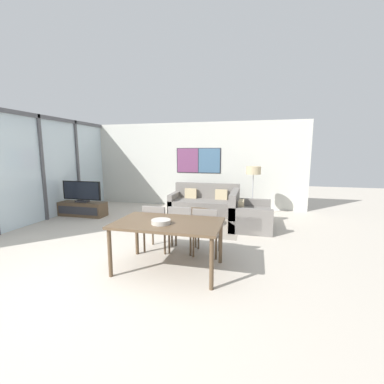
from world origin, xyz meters
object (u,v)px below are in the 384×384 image
at_px(tv_console, 83,209).
at_px(fruit_bowl, 161,221).
at_px(coffee_table, 195,215).
at_px(sofa_main, 205,204).
at_px(dining_table, 168,226).
at_px(dining_chair_right, 206,229).
at_px(floor_lamp, 253,173).
at_px(dining_chair_left, 157,225).
at_px(television, 82,192).
at_px(dining_chair_centre, 182,226).
at_px(sofa_side, 247,216).

distance_m(tv_console, fruit_bowl, 4.51).
relative_size(coffee_table, fruit_bowl, 3.21).
relative_size(sofa_main, dining_table, 1.22).
xyz_separation_m(sofa_main, dining_chair_right, (0.64, -3.14, 0.21)).
bearing_deg(floor_lamp, fruit_bowl, -108.11).
distance_m(tv_console, dining_table, 4.47).
bearing_deg(sofa_main, fruit_bowl, -88.38).
relative_size(coffee_table, dining_chair_right, 1.07).
xyz_separation_m(coffee_table, dining_table, (0.18, -2.50, 0.43)).
distance_m(coffee_table, dining_chair_left, 1.86).
xyz_separation_m(coffee_table, dining_chair_right, (0.64, -1.82, 0.22)).
height_order(television, coffee_table, television).
height_order(coffee_table, dining_chair_centre, dining_chair_centre).
distance_m(tv_console, dining_chair_centre, 4.06).
distance_m(television, dining_chair_right, 4.49).
xyz_separation_m(tv_console, dining_table, (3.56, -2.65, 0.50)).
distance_m(tv_console, sofa_main, 3.57).
bearing_deg(dining_table, coffee_table, 94.07).
relative_size(tv_console, sofa_side, 1.01).
height_order(sofa_main, dining_chair_right, sofa_main).
height_order(tv_console, floor_lamp, floor_lamp).
bearing_deg(coffee_table, dining_chair_left, -98.97).
bearing_deg(dining_chair_left, dining_chair_centre, 6.52).
height_order(dining_chair_left, dining_chair_centre, same).
bearing_deg(dining_chair_left, coffee_table, 81.03).
bearing_deg(dining_chair_left, sofa_side, 51.51).
xyz_separation_m(dining_chair_centre, fruit_bowl, (-0.07, -0.86, 0.32)).
distance_m(coffee_table, dining_table, 2.54).
height_order(coffee_table, dining_chair_left, dining_chair_left).
distance_m(sofa_main, fruit_bowl, 3.98).
bearing_deg(dining_table, television, 143.26).
xyz_separation_m(tv_console, fruit_bowl, (3.49, -2.78, 0.61)).
relative_size(coffee_table, dining_table, 0.57).
bearing_deg(dining_chair_centre, tv_console, 151.54).
bearing_deg(dining_table, fruit_bowl, -116.80).
height_order(tv_console, sofa_side, sofa_side).
bearing_deg(fruit_bowl, sofa_main, 91.62).
relative_size(dining_table, dining_chair_left, 1.87).
distance_m(sofa_side, floor_lamp, 1.48).
bearing_deg(sofa_main, television, -161.02).
bearing_deg(floor_lamp, coffee_table, -137.42).
bearing_deg(tv_console, dining_chair_centre, -28.46).
bearing_deg(coffee_table, television, 177.34).
relative_size(dining_table, dining_chair_right, 1.87).
xyz_separation_m(television, sofa_side, (4.67, 0.00, -0.43)).
bearing_deg(coffee_table, tv_console, 177.35).
bearing_deg(dining_chair_centre, floor_lamp, 68.33).
bearing_deg(floor_lamp, dining_table, -107.79).
relative_size(television, dining_chair_left, 1.39).
distance_m(television, dining_table, 4.44).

